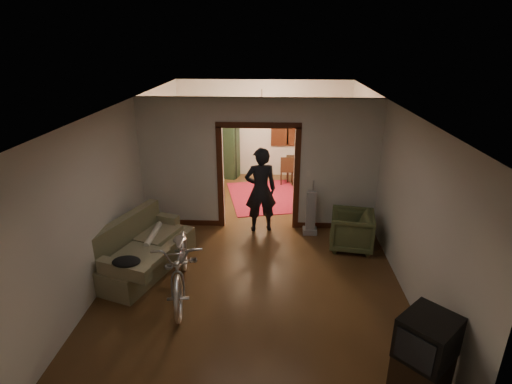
# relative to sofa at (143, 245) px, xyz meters

# --- Properties ---
(floor) EXTENTS (5.00, 8.50, 0.01)m
(floor) POSITION_rel_sofa_xyz_m (1.97, 1.11, -0.47)
(floor) COLOR #3A2312
(floor) RESTS_ON ground
(ceiling) EXTENTS (5.00, 8.50, 0.01)m
(ceiling) POSITION_rel_sofa_xyz_m (1.97, 1.11, 2.33)
(ceiling) COLOR white
(ceiling) RESTS_ON floor
(wall_back) EXTENTS (5.00, 0.02, 2.80)m
(wall_back) POSITION_rel_sofa_xyz_m (1.97, 5.36, 0.93)
(wall_back) COLOR beige
(wall_back) RESTS_ON floor
(wall_left) EXTENTS (0.02, 8.50, 2.80)m
(wall_left) POSITION_rel_sofa_xyz_m (-0.53, 1.11, 0.93)
(wall_left) COLOR beige
(wall_left) RESTS_ON floor
(wall_right) EXTENTS (0.02, 8.50, 2.80)m
(wall_right) POSITION_rel_sofa_xyz_m (4.47, 1.11, 0.93)
(wall_right) COLOR beige
(wall_right) RESTS_ON floor
(partition_wall) EXTENTS (5.00, 0.14, 2.80)m
(partition_wall) POSITION_rel_sofa_xyz_m (1.97, 1.86, 0.93)
(partition_wall) COLOR beige
(partition_wall) RESTS_ON floor
(door_casing) EXTENTS (1.74, 0.20, 2.32)m
(door_casing) POSITION_rel_sofa_xyz_m (1.97, 1.86, 0.63)
(door_casing) COLOR #3A190D
(door_casing) RESTS_ON floor
(far_window) EXTENTS (0.98, 0.06, 1.28)m
(far_window) POSITION_rel_sofa_xyz_m (2.67, 5.32, 1.08)
(far_window) COLOR black
(far_window) RESTS_ON wall_back
(chandelier) EXTENTS (0.24, 0.24, 0.24)m
(chandelier) POSITION_rel_sofa_xyz_m (1.97, 3.61, 1.88)
(chandelier) COLOR #FFE0A5
(chandelier) RESTS_ON ceiling
(light_switch) EXTENTS (0.08, 0.01, 0.12)m
(light_switch) POSITION_rel_sofa_xyz_m (3.02, 1.79, 0.78)
(light_switch) COLOR silver
(light_switch) RESTS_ON partition_wall
(sofa) EXTENTS (1.54, 2.24, 0.95)m
(sofa) POSITION_rel_sofa_xyz_m (0.00, 0.00, 0.00)
(sofa) COLOR #676545
(sofa) RESTS_ON floor
(rolled_paper) EXTENTS (0.11, 0.86, 0.11)m
(rolled_paper) POSITION_rel_sofa_xyz_m (0.10, 0.30, 0.06)
(rolled_paper) COLOR beige
(rolled_paper) RESTS_ON sofa
(jacket) EXTENTS (0.44, 0.33, 0.13)m
(jacket) POSITION_rel_sofa_xyz_m (0.05, -0.91, 0.21)
(jacket) COLOR black
(jacket) RESTS_ON sofa
(bicycle) EXTENTS (1.07, 2.19, 1.10)m
(bicycle) POSITION_rel_sofa_xyz_m (0.85, -0.67, 0.08)
(bicycle) COLOR silver
(bicycle) RESTS_ON floor
(armchair) EXTENTS (0.95, 0.93, 0.75)m
(armchair) POSITION_rel_sofa_xyz_m (3.84, 0.95, -0.10)
(armchair) COLOR #474F2C
(armchair) RESTS_ON floor
(tv_stand) EXTENTS (0.78, 0.78, 0.52)m
(tv_stand) POSITION_rel_sofa_xyz_m (4.07, -2.49, -0.21)
(tv_stand) COLOR black
(tv_stand) RESTS_ON floor
(crt_tv) EXTENTS (0.81, 0.81, 0.52)m
(crt_tv) POSITION_rel_sofa_xyz_m (4.07, -2.49, 0.30)
(crt_tv) COLOR black
(crt_tv) RESTS_ON tv_stand
(vacuum) EXTENTS (0.33, 0.28, 0.96)m
(vacuum) POSITION_rel_sofa_xyz_m (3.08, 1.51, 0.01)
(vacuum) COLOR gray
(vacuum) RESTS_ON floor
(person) EXTENTS (0.74, 0.57, 1.84)m
(person) POSITION_rel_sofa_xyz_m (2.03, 1.65, 0.45)
(person) COLOR black
(person) RESTS_ON floor
(oriental_rug) EXTENTS (2.25, 2.67, 0.02)m
(oriental_rug) POSITION_rel_sofa_xyz_m (2.08, 3.54, -0.46)
(oriental_rug) COLOR maroon
(oriental_rug) RESTS_ON floor
(locker) EXTENTS (0.95, 0.69, 1.70)m
(locker) POSITION_rel_sofa_xyz_m (0.80, 5.12, 0.38)
(locker) COLOR #1B2E1C
(locker) RESTS_ON floor
(globe) EXTENTS (0.26, 0.26, 0.26)m
(globe) POSITION_rel_sofa_xyz_m (0.80, 5.12, 1.47)
(globe) COLOR #1E5972
(globe) RESTS_ON locker
(desk) EXTENTS (1.01, 0.72, 0.68)m
(desk) POSITION_rel_sofa_xyz_m (3.10, 4.87, -0.13)
(desk) COLOR black
(desk) RESTS_ON floor
(desk_chair) EXTENTS (0.42, 0.42, 0.82)m
(desk_chair) POSITION_rel_sofa_xyz_m (2.66, 4.58, -0.06)
(desk_chair) COLOR black
(desk_chair) RESTS_ON floor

